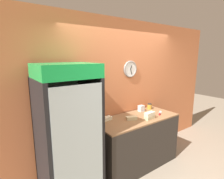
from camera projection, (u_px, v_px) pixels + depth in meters
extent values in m
cube|color=#D17547|center=(123.00, 92.00, 3.40)|extent=(5.20, 0.06, 2.70)
torus|color=gray|center=(130.00, 69.00, 3.36)|extent=(0.32, 0.03, 0.32)
cylinder|color=white|center=(130.00, 69.00, 3.36)|extent=(0.27, 0.01, 0.27)
cube|color=black|center=(131.00, 67.00, 3.35)|extent=(0.04, 0.01, 0.07)
cube|color=black|center=(131.00, 72.00, 3.37)|extent=(0.04, 0.01, 0.11)
cube|color=#332D28|center=(136.00, 142.00, 3.26)|extent=(1.60, 0.68, 0.91)
cube|color=#8E6642|center=(137.00, 118.00, 3.17)|extent=(1.60, 0.68, 0.02)
cube|color=black|center=(60.00, 132.00, 2.68)|extent=(0.75, 0.04, 1.77)
cube|color=black|center=(42.00, 149.00, 2.21)|extent=(0.05, 0.72, 1.77)
cube|color=black|center=(90.00, 134.00, 2.61)|extent=(0.05, 0.72, 1.77)
cube|color=white|center=(60.00, 133.00, 2.66)|extent=(0.65, 0.02, 1.67)
cube|color=silver|center=(80.00, 153.00, 2.12)|extent=(0.65, 0.01, 1.67)
cube|color=green|center=(66.00, 70.00, 2.19)|extent=(0.75, 0.65, 0.18)
cube|color=silver|center=(70.00, 172.00, 2.48)|extent=(0.63, 0.60, 0.01)
cube|color=silver|center=(69.00, 151.00, 2.42)|extent=(0.63, 0.60, 0.01)
cube|color=silver|center=(68.00, 130.00, 2.36)|extent=(0.63, 0.60, 0.01)
cube|color=silver|center=(67.00, 107.00, 2.30)|extent=(0.63, 0.60, 0.01)
cylinder|color=gold|center=(90.00, 171.00, 2.36)|extent=(0.06, 0.06, 0.17)
cylinder|color=gold|center=(90.00, 163.00, 2.34)|extent=(0.02, 0.02, 0.07)
cylinder|color=orange|center=(83.00, 174.00, 2.32)|extent=(0.08, 0.08, 0.14)
cylinder|color=orange|center=(83.00, 167.00, 2.30)|extent=(0.03, 0.03, 0.06)
cylinder|color=orange|center=(92.00, 102.00, 2.21)|extent=(0.06, 0.06, 0.17)
cylinder|color=orange|center=(91.00, 93.00, 2.19)|extent=(0.03, 0.03, 0.07)
cylinder|color=#72337F|center=(82.00, 105.00, 2.14)|extent=(0.07, 0.07, 0.14)
cylinder|color=#72337F|center=(82.00, 97.00, 2.12)|extent=(0.03, 0.03, 0.06)
cylinder|color=#B2BCCC|center=(73.00, 155.00, 2.17)|extent=(0.06, 0.06, 0.16)
cylinder|color=#B2BCCC|center=(73.00, 147.00, 2.15)|extent=(0.02, 0.02, 0.07)
cylinder|color=navy|center=(59.00, 108.00, 1.98)|extent=(0.08, 0.08, 0.16)
cylinder|color=navy|center=(59.00, 99.00, 1.95)|extent=(0.03, 0.03, 0.07)
cylinder|color=#5B2D19|center=(67.00, 135.00, 2.07)|extent=(0.06, 0.06, 0.12)
cylinder|color=#5B2D19|center=(66.00, 128.00, 2.06)|extent=(0.02, 0.02, 0.05)
cylinder|color=orange|center=(70.00, 173.00, 2.18)|extent=(0.02, 0.02, 0.06)
cylinder|color=#2D6B38|center=(84.00, 151.00, 2.26)|extent=(0.07, 0.07, 0.17)
cylinder|color=#2D6B38|center=(83.00, 143.00, 2.24)|extent=(0.03, 0.03, 0.07)
cube|color=beige|center=(149.00, 118.00, 3.08)|extent=(0.21, 0.11, 0.06)
cube|color=beige|center=(150.00, 114.00, 3.07)|extent=(0.21, 0.11, 0.06)
cube|color=beige|center=(106.00, 119.00, 3.03)|extent=(0.23, 0.13, 0.06)
cube|color=beige|center=(131.00, 118.00, 3.06)|extent=(0.21, 0.15, 0.06)
cube|color=silver|center=(160.00, 112.00, 3.46)|extent=(0.18, 0.14, 0.00)
cube|color=maroon|center=(160.00, 114.00, 3.32)|extent=(0.10, 0.08, 0.02)
cylinder|color=gold|center=(149.00, 107.00, 3.68)|extent=(0.10, 0.10, 0.10)
cylinder|color=#262628|center=(150.00, 104.00, 3.66)|extent=(0.09, 0.09, 0.01)
cube|color=silver|center=(141.00, 108.00, 3.52)|extent=(0.11, 0.09, 0.12)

